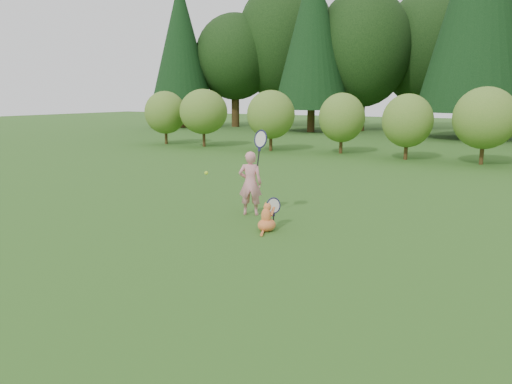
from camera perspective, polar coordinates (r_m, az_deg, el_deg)
The scene contains 5 objects.
ground at distance 8.57m, azimuth -3.81°, elevation -5.36°, with size 100.00×100.00×0.00m, color #1E5116.
shrub_row at distance 20.40m, azimuth 16.73°, elevation 7.71°, with size 28.00×3.00×2.80m, color #497925, non-canonical shape.
child at distance 10.11m, azimuth -0.62°, elevation 1.17°, with size 0.77×0.51×1.96m.
cat at distance 9.00m, azimuth 1.27°, elevation -2.76°, with size 0.37×0.69×0.72m.
tennis_ball at distance 9.52m, azimuth -5.70°, elevation 2.18°, with size 0.07×0.07×0.07m.
Camera 1 is at (4.53, -6.87, 2.41)m, focal length 35.00 mm.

